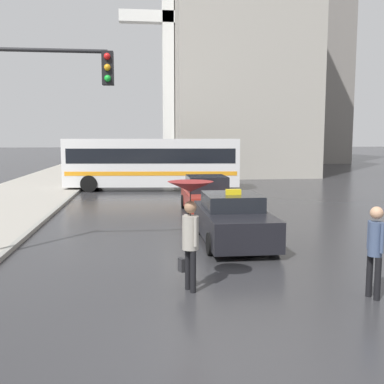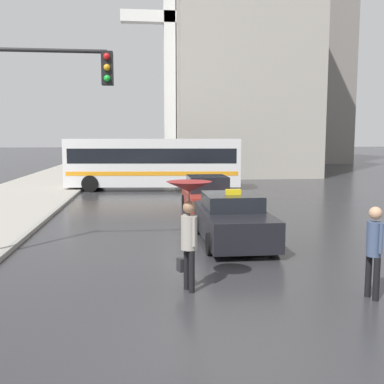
% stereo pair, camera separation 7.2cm
% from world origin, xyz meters
% --- Properties ---
extents(ground_plane, '(300.00, 300.00, 0.00)m').
position_xyz_m(ground_plane, '(0.00, 0.00, 0.00)').
color(ground_plane, '#2D2D30').
extents(taxi, '(1.91, 4.24, 1.58)m').
position_xyz_m(taxi, '(1.56, 7.19, 0.67)').
color(taxi, black).
rests_on(taxi, ground_plane).
extents(sedan_red, '(1.91, 4.00, 1.50)m').
position_xyz_m(sedan_red, '(1.61, 12.64, 0.68)').
color(sedan_red, '#A52D23').
rests_on(sedan_red, ground_plane).
extents(city_bus, '(10.30, 3.41, 3.02)m').
position_xyz_m(city_bus, '(-0.41, 21.22, 1.68)').
color(city_bus, silver).
rests_on(city_bus, ground_plane).
extents(pedestrian_with_umbrella, '(0.90, 0.90, 2.21)m').
position_xyz_m(pedestrian_with_umbrella, '(-0.14, 3.14, 1.67)').
color(pedestrian_with_umbrella, black).
rests_on(pedestrian_with_umbrella, ground_plane).
extents(pedestrian_man, '(0.32, 0.42, 1.78)m').
position_xyz_m(pedestrian_man, '(3.30, 2.32, 1.04)').
color(pedestrian_man, black).
rests_on(pedestrian_man, ground_plane).
extents(traffic_light, '(3.79, 0.38, 5.46)m').
position_xyz_m(traffic_light, '(-3.92, 5.87, 3.82)').
color(traffic_light, black).
rests_on(traffic_light, ground_plane).
extents(building_tower_near, '(10.90, 14.00, 28.29)m').
position_xyz_m(building_tower_near, '(7.18, 34.04, 14.14)').
color(building_tower_near, '#A39E93').
rests_on(building_tower_near, ground_plane).
extents(building_tower_far, '(13.61, 11.74, 29.92)m').
position_xyz_m(building_tower_far, '(17.27, 51.65, 14.96)').
color(building_tower_far, gray).
rests_on(building_tower_far, ground_plane).
extents(monument_cross, '(7.69, 0.90, 17.47)m').
position_xyz_m(monument_cross, '(1.20, 31.44, 9.91)').
color(monument_cross, white).
rests_on(monument_cross, ground_plane).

